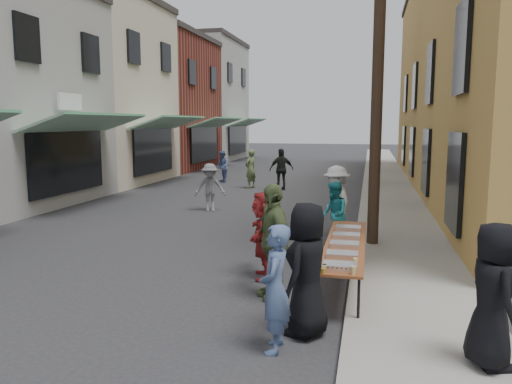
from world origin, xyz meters
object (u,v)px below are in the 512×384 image
at_px(utility_pole_near, 379,50).
at_px(utility_pole_mid, 375,87).
at_px(utility_pole_far, 374,99).
at_px(catering_tray_sausage, 340,266).
at_px(server, 492,295).
at_px(guest_front_c, 334,214).
at_px(serving_table, 345,245).
at_px(guest_front_a, 307,269).

relative_size(utility_pole_near, utility_pole_mid, 1.00).
bearing_deg(utility_pole_far, catering_tray_sausage, -91.01).
bearing_deg(server, guest_front_c, 7.46).
xyz_separation_m(utility_pole_mid, utility_pole_far, (0.00, 12.00, 0.00)).
height_order(utility_pole_near, utility_pole_far, same).
height_order(serving_table, guest_front_c, guest_front_c).
bearing_deg(guest_front_c, utility_pole_near, 84.67).
bearing_deg(utility_pole_mid, guest_front_a, -93.00).
height_order(utility_pole_near, catering_tray_sausage, utility_pole_near).
distance_m(guest_front_a, server, 2.29).
height_order(serving_table, guest_front_a, guest_front_a).
xyz_separation_m(serving_table, guest_front_a, (-0.40, -2.37, 0.21)).
bearing_deg(utility_pole_mid, catering_tray_sausage, -91.74).
relative_size(serving_table, catering_tray_sausage, 8.00).
relative_size(serving_table, server, 2.36).
distance_m(utility_pole_far, guest_front_c, 24.45).
bearing_deg(serving_table, utility_pole_mid, 88.07).
bearing_deg(utility_pole_near, utility_pole_mid, 90.00).
bearing_deg(utility_pole_near, serving_table, -100.06).
bearing_deg(server, catering_tray_sausage, 39.63).
distance_m(utility_pole_mid, catering_tray_sausage, 16.89).
bearing_deg(utility_pole_near, server, -77.37).
bearing_deg(utility_pole_mid, guest_front_c, -94.24).
distance_m(utility_pole_near, server, 6.93).
distance_m(utility_pole_mid, utility_pole_far, 12.00).
xyz_separation_m(serving_table, catering_tray_sausage, (-0.00, -1.65, 0.08)).
xyz_separation_m(utility_pole_far, serving_table, (-0.50, -26.82, -3.79)).
distance_m(utility_pole_far, guest_front_a, 29.41).
bearing_deg(utility_pole_far, guest_front_c, -92.13).
relative_size(utility_pole_near, guest_front_c, 5.83).
distance_m(serving_table, guest_front_c, 2.70).
height_order(utility_pole_mid, guest_front_a, utility_pole_mid).
bearing_deg(catering_tray_sausage, guest_front_a, -119.21).
relative_size(utility_pole_far, guest_front_c, 5.83).
relative_size(utility_pole_near, guest_front_a, 4.88).
height_order(utility_pole_mid, serving_table, utility_pole_mid).
bearing_deg(catering_tray_sausage, utility_pole_far, 88.99).
distance_m(catering_tray_sausage, guest_front_a, 0.83).
distance_m(utility_pole_far, serving_table, 27.09).
relative_size(utility_pole_mid, catering_tray_sausage, 18.00).
bearing_deg(guest_front_c, server, 6.54).
bearing_deg(server, utility_pole_near, -1.17).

